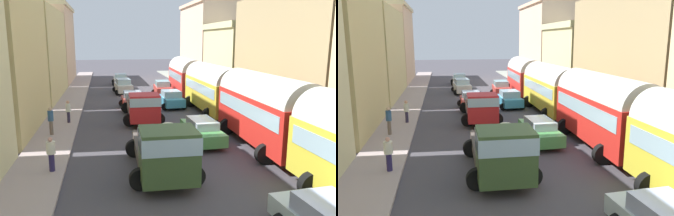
{
  "view_description": "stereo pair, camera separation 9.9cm",
  "coord_description": "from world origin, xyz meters",
  "views": [
    {
      "loc": [
        -4.14,
        -1.26,
        5.89
      ],
      "look_at": [
        0.0,
        19.97,
        1.49
      ],
      "focal_mm": 35.63,
      "sensor_mm": 36.0,
      "label": 1
    },
    {
      "loc": [
        -4.05,
        -1.27,
        5.89
      ],
      "look_at": [
        0.0,
        19.97,
        1.49
      ],
      "focal_mm": 35.63,
      "sensor_mm": 36.0,
      "label": 2
    }
  ],
  "objects": [
    {
      "name": "building_left_3",
      "position": [
        -11.43,
        34.84,
        4.51
      ],
      "size": [
        5.85,
        13.82,
        9.02
      ],
      "color": "tan",
      "rests_on": "ground"
    },
    {
      "name": "car_6",
      "position": [
        2.01,
        33.4,
        0.83
      ],
      "size": [
        2.27,
        3.87,
        1.68
      ],
      "color": "#BA372F",
      "rests_on": "ground"
    },
    {
      "name": "car_5",
      "position": [
        1.73,
        27.39,
        0.76
      ],
      "size": [
        2.38,
        3.68,
        1.52
      ],
      "color": "#3D95BE",
      "rests_on": "ground"
    },
    {
      "name": "building_right_2",
      "position": [
        11.02,
        22.74,
        4.72
      ],
      "size": [
        5.04,
        13.82,
        9.44
      ],
      "color": "tan",
      "rests_on": "ground"
    },
    {
      "name": "building_left_4",
      "position": [
        -10.5,
        49.21,
        5.36
      ],
      "size": [
        4.41,
        13.76,
        10.68
      ],
      "color": "#CEAB87",
      "rests_on": "ground"
    },
    {
      "name": "car_2",
      "position": [
        -1.84,
        43.99,
        0.75
      ],
      "size": [
        2.39,
        4.35,
        1.48
      ],
      "color": "silver",
      "rests_on": "ground"
    },
    {
      "name": "cargo_truck_1",
      "position": [
        -1.39,
        22.61,
        1.19
      ],
      "size": [
        3.08,
        7.49,
        2.29
      ],
      "color": "red",
      "rests_on": "ground"
    },
    {
      "name": "sidewalk_right",
      "position": [
        7.25,
        27.0,
        0.07
      ],
      "size": [
        2.5,
        70.0,
        0.14
      ],
      "primitive_type": "cube",
      "color": "#999B8D",
      "rests_on": "ground"
    },
    {
      "name": "parked_bus_2",
      "position": [
        4.6,
        24.5,
        2.19
      ],
      "size": [
        3.33,
        8.87,
        3.98
      ],
      "color": "yellow",
      "rests_on": "ground"
    },
    {
      "name": "parked_bus_3",
      "position": [
        4.6,
        33.5,
        2.21
      ],
      "size": [
        3.52,
        8.21,
        4.03
      ],
      "color": "red",
      "rests_on": "ground"
    },
    {
      "name": "parked_bus_1",
      "position": [
        4.6,
        15.5,
        2.26
      ],
      "size": [
        3.41,
        8.61,
        4.1
      ],
      "color": "red",
      "rests_on": "ground"
    },
    {
      "name": "pedestrian_0",
      "position": [
        -6.67,
        22.74,
        1.0
      ],
      "size": [
        0.39,
        0.39,
        1.73
      ],
      "color": "#2C263B",
      "rests_on": "ground"
    },
    {
      "name": "building_right_3",
      "position": [
        10.51,
        35.14,
        3.94
      ],
      "size": [
        4.43,
        9.95,
        7.81
      ],
      "color": "beige",
      "rests_on": "ground"
    },
    {
      "name": "building_right_4",
      "position": [
        11.01,
        46.72,
        5.6
      ],
      "size": [
        5.51,
        12.52,
        11.16
      ],
      "color": "beige",
      "rests_on": "ground"
    },
    {
      "name": "ground_plane",
      "position": [
        0.0,
        27.0,
        0.0
      ],
      "size": [
        154.0,
        154.0,
        0.0
      ],
      "primitive_type": "plane",
      "color": "#444148"
    },
    {
      "name": "car_0",
      "position": [
        -1.68,
        27.5,
        0.75
      ],
      "size": [
        2.37,
        3.77,
        1.51
      ],
      "color": "#B32F23",
      "rests_on": "ground"
    },
    {
      "name": "pedestrian_2",
      "position": [
        -7.42,
        19.74,
        1.08
      ],
      "size": [
        0.47,
        0.47,
        1.87
      ],
      "color": "#6F5F51",
      "rests_on": "ground"
    },
    {
      "name": "cargo_truck_0",
      "position": [
        -1.69,
        12.29,
        1.31
      ],
      "size": [
        3.24,
        6.66,
        2.51
      ],
      "color": "#364E27",
      "rests_on": "ground"
    },
    {
      "name": "sidewalk_left",
      "position": [
        -7.25,
        27.0,
        0.07
      ],
      "size": [
        2.5,
        70.0,
        0.14
      ],
      "primitive_type": "cube",
      "color": "#A59491",
      "rests_on": "ground"
    },
    {
      "name": "car_4",
      "position": [
        1.44,
        16.9,
        0.71
      ],
      "size": [
        2.19,
        4.44,
        1.38
      ],
      "color": "#47964A",
      "rests_on": "ground"
    },
    {
      "name": "pedestrian_1",
      "position": [
        -6.54,
        13.56,
        0.97
      ],
      "size": [
        0.45,
        0.45,
        1.71
      ],
      "color": "#2B2350",
      "rests_on": "ground"
    },
    {
      "name": "car_1",
      "position": [
        -1.95,
        36.38,
        0.82
      ],
      "size": [
        2.43,
        4.21,
        1.64
      ],
      "color": "silver",
      "rests_on": "ground"
    }
  ]
}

